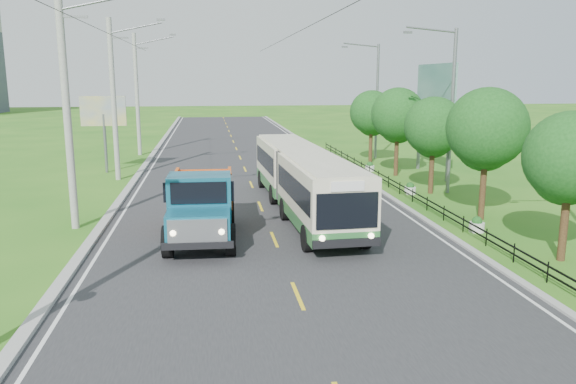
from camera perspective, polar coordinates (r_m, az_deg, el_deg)
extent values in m
plane|color=#276618|center=(16.96, 0.99, -10.53)|extent=(240.00, 240.00, 0.00)
cube|color=#28282B|center=(36.18, -3.99, 1.33)|extent=(14.00, 120.00, 0.02)
cube|color=#9E9E99|center=(36.39, -15.38, 1.11)|extent=(0.40, 120.00, 0.15)
cube|color=#9E9E99|center=(37.35, 7.02, 1.66)|extent=(0.30, 120.00, 0.10)
cube|color=silver|center=(36.33, -14.51, 1.05)|extent=(0.12, 120.00, 0.00)
cube|color=silver|center=(37.23, 6.27, 1.60)|extent=(0.12, 120.00, 0.00)
cube|color=yellow|center=(16.95, 0.99, -10.46)|extent=(0.12, 2.20, 0.00)
cube|color=black|center=(31.92, 11.28, 0.30)|extent=(0.04, 40.00, 0.60)
cylinder|color=gray|center=(25.24, -21.55, 7.60)|extent=(0.32, 0.32, 10.00)
cube|color=slate|center=(25.22, -21.06, 16.30)|extent=(1.20, 0.10, 0.10)
cylinder|color=gray|center=(37.01, -17.30, 8.85)|extent=(0.32, 0.32, 10.00)
cube|color=slate|center=(37.00, -16.87, 14.78)|extent=(1.20, 0.10, 0.10)
cube|color=slate|center=(36.80, -12.80, 16.72)|extent=(0.50, 0.18, 0.12)
cylinder|color=gray|center=(48.90, -15.10, 9.48)|extent=(0.32, 0.32, 10.00)
cube|color=slate|center=(48.88, -14.73, 13.96)|extent=(1.20, 0.10, 0.10)
cube|color=slate|center=(48.74, -11.65, 15.40)|extent=(0.50, 0.18, 0.12)
cylinder|color=#382314|center=(21.96, 26.28, -2.56)|extent=(0.28, 0.28, 2.97)
sphere|color=#144615|center=(21.57, 26.80, 3.19)|extent=(3.18, 3.18, 3.18)
sphere|color=#144615|center=(22.18, 26.35, 1.76)|extent=(2.33, 2.33, 2.33)
cylinder|color=#382314|center=(26.95, 19.21, 0.83)|extent=(0.28, 0.28, 3.36)
sphere|color=#144615|center=(26.63, 19.57, 6.17)|extent=(3.60, 3.60, 3.60)
sphere|color=#144615|center=(27.23, 19.36, 4.76)|extent=(2.64, 2.64, 2.64)
cylinder|color=#382314|center=(32.35, 14.38, 2.49)|extent=(0.28, 0.28, 3.02)
sphere|color=#144615|center=(32.09, 14.58, 6.49)|extent=(3.24, 3.24, 3.24)
sphere|color=#144615|center=(32.68, 14.52, 5.44)|extent=(2.38, 2.38, 2.38)
cylinder|color=#382314|center=(37.89, 10.96, 4.08)|extent=(0.28, 0.28, 3.25)
sphere|color=#144615|center=(37.67, 11.10, 7.76)|extent=(3.48, 3.48, 3.48)
sphere|color=#144615|center=(38.25, 11.10, 6.76)|extent=(2.55, 2.55, 2.55)
cylinder|color=#382314|center=(43.58, 8.40, 4.99)|extent=(0.28, 0.28, 3.08)
sphere|color=#144615|center=(43.38, 8.49, 8.02)|extent=(3.30, 3.30, 3.30)
sphere|color=#144615|center=(43.96, 8.53, 7.20)|extent=(2.42, 2.42, 2.42)
cylinder|color=slate|center=(32.44, 16.29, 7.73)|extent=(0.20, 0.20, 9.00)
cylinder|color=slate|center=(31.94, 14.37, 15.69)|extent=(2.80, 0.10, 0.34)
cube|color=slate|center=(31.46, 12.08, 15.58)|extent=(0.45, 0.16, 0.12)
cylinder|color=slate|center=(45.55, 9.02, 8.99)|extent=(0.20, 0.20, 9.00)
cylinder|color=slate|center=(45.20, 7.44, 14.59)|extent=(2.80, 0.10, 0.34)
cube|color=slate|center=(44.86, 5.79, 14.46)|extent=(0.45, 0.16, 0.12)
cylinder|color=silver|center=(24.99, 18.61, -3.41)|extent=(0.64, 0.64, 0.40)
sphere|color=#144615|center=(24.93, 18.65, -2.85)|extent=(0.44, 0.44, 0.44)
cylinder|color=silver|center=(32.14, 12.29, 0.16)|extent=(0.64, 0.64, 0.40)
sphere|color=#144615|center=(32.09, 12.30, 0.59)|extent=(0.44, 0.44, 0.44)
cylinder|color=silver|center=(39.62, 8.30, 2.40)|extent=(0.64, 0.64, 0.40)
sphere|color=#144615|center=(39.58, 8.31, 2.76)|extent=(0.44, 0.44, 0.44)
cylinder|color=slate|center=(40.38, -18.07, 4.71)|extent=(0.20, 0.20, 4.00)
cube|color=yellow|center=(40.20, -18.27, 7.82)|extent=(3.00, 0.15, 2.00)
cylinder|color=slate|center=(36.40, 16.03, 4.94)|extent=(0.24, 0.24, 5.00)
cylinder|color=slate|center=(40.99, 13.20, 5.76)|extent=(0.24, 0.24, 5.00)
cube|color=#144C47|center=(38.49, 14.78, 10.26)|extent=(0.20, 6.00, 3.00)
cube|color=#296730|center=(23.31, 3.43, -2.38)|extent=(2.75, 7.49, 0.54)
cube|color=beige|center=(23.04, 3.46, 0.57)|extent=(2.75, 7.49, 1.90)
cube|color=black|center=(23.04, 3.46, 0.60)|extent=(2.77, 6.90, 0.94)
cube|color=#296730|center=(31.10, -0.12, 1.14)|extent=(2.73, 7.00, 0.54)
cube|color=beige|center=(30.90, -0.12, 3.38)|extent=(2.73, 7.00, 1.90)
cube|color=black|center=(30.90, -0.12, 3.39)|extent=(2.75, 6.41, 0.94)
cube|color=#4C4C4C|center=(27.12, 1.36, 1.65)|extent=(2.36, 1.08, 2.35)
cube|color=black|center=(19.57, 6.04, -1.92)|extent=(2.22, 0.15, 1.28)
cylinder|color=black|center=(20.95, 1.95, -4.73)|extent=(0.36, 1.04, 1.03)
cylinder|color=black|center=(21.52, 7.78, -4.39)|extent=(0.36, 1.04, 1.03)
cylinder|color=black|center=(25.54, -0.35, -1.76)|extent=(0.36, 1.04, 1.03)
cylinder|color=black|center=(26.01, 4.50, -1.55)|extent=(0.36, 1.04, 1.03)
cylinder|color=black|center=(28.77, -1.50, -0.26)|extent=(0.36, 1.04, 1.03)
cylinder|color=black|center=(29.19, 2.82, -0.10)|extent=(0.36, 1.04, 1.03)
cylinder|color=black|center=(33.18, -2.71, 1.31)|extent=(0.36, 1.04, 1.03)
cylinder|color=black|center=(33.55, 1.07, 1.43)|extent=(0.36, 1.04, 1.03)
cube|color=#12556D|center=(20.27, -9.08, -3.47)|extent=(2.30, 1.57, 1.07)
cube|color=#12556D|center=(21.70, -8.92, -1.02)|extent=(2.41, 1.79, 2.14)
cube|color=black|center=(21.60, -8.96, 0.37)|extent=(2.64, 1.48, 0.75)
cube|color=black|center=(22.77, -8.74, -3.06)|extent=(1.28, 6.46, 0.27)
cube|color=#C95912|center=(24.32, -8.64, 0.46)|extent=(2.57, 3.29, 1.39)
cylinder|color=black|center=(20.72, -12.12, -4.95)|extent=(0.41, 1.19, 1.18)
cylinder|color=black|center=(20.60, -5.86, -4.84)|extent=(0.41, 1.19, 1.18)
cylinder|color=black|center=(24.85, -11.14, -2.17)|extent=(0.41, 1.19, 1.18)
cylinder|color=black|center=(24.75, -5.94, -2.07)|extent=(0.41, 1.19, 1.18)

